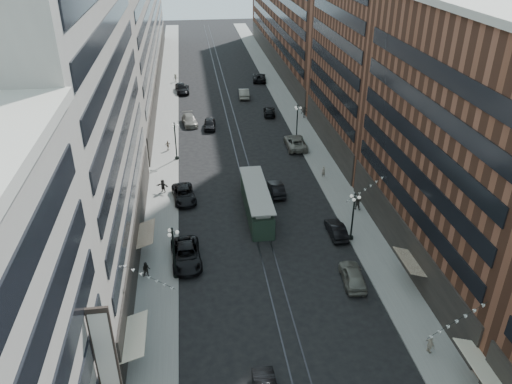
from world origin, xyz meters
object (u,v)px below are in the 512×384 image
lamppost_sw_far (174,251)px  car_8 (190,120)px  pedestrian_8 (323,172)px  car_extra_1 (259,77)px  streetcar (256,202)px  pedestrian_9 (304,112)px  pedestrian_2 (146,270)px  pedestrian_extra_0 (176,78)px  lamppost_sw_mid (175,140)px  car_extra_2 (183,90)px  pedestrian_5 (163,186)px  pedestrian_4 (430,345)px  car_13 (210,124)px  pedestrian_6 (168,145)px  car_11 (295,142)px  car_10 (336,230)px  car_9 (181,88)px  lamppost_se_far (353,215)px  car_2 (186,255)px  car_12 (269,111)px  car_4 (353,275)px  pedestrian_7 (357,202)px  car_extra_0 (277,189)px  lamppost_se_mid (297,121)px  car_7 (184,194)px

lamppost_sw_far → car_8: size_ratio=1.04×
pedestrian_8 → car_extra_1: (-1.94, 46.25, -0.13)m
streetcar → pedestrian_9: bearing=67.6°
pedestrian_2 → pedestrian_extra_0: size_ratio=0.95×
lamppost_sw_mid → car_extra_2: 31.66m
lamppost_sw_mid → pedestrian_5: lamppost_sw_mid is taller
pedestrian_4 → car_13: bearing=-2.3°
pedestrian_6 → pedestrian_8: size_ratio=0.95×
car_11 → pedestrian_6: bearing=-3.0°
car_10 → car_9: bearing=-74.0°
car_extra_2 → lamppost_se_far: bearing=-72.5°
car_2 → car_10: size_ratio=1.39×
lamppost_sw_mid → car_extra_2: (1.14, 31.55, -2.39)m
pedestrian_4 → car_11: 41.33m
pedestrian_4 → pedestrian_8: 30.85m
car_12 → lamppost_sw_far: bearing=76.7°
car_13 → pedestrian_8: pedestrian_8 is taller
car_12 → pedestrian_extra_0: pedestrian_extra_0 is taller
car_9 → pedestrian_8: (18.37, -40.51, 0.05)m
car_4 → car_12: bearing=-84.6°
lamppost_sw_far → car_11: size_ratio=0.89×
car_11 → pedestrian_7: bearing=100.9°
pedestrian_5 → car_extra_0: size_ratio=0.37×
lamppost_se_mid → pedestrian_8: lamppost_se_mid is taller
lamppost_sw_mid → pedestrian_4: (19.69, -39.26, -2.18)m
pedestrian_7 → lamppost_se_far: bearing=97.8°
streetcar → car_13: streetcar is taller
car_7 → car_12: (15.10, 28.51, -0.07)m
pedestrian_4 → car_8: size_ratio=0.29×
pedestrian_8 → car_extra_2: (-18.03, 39.97, -0.22)m
pedestrian_5 → pedestrian_9: (23.36, 23.91, 0.09)m
car_11 → lamppost_sw_far: bearing=59.6°
car_2 → pedestrian_5: size_ratio=3.65×
car_7 → car_11: size_ratio=0.89×
car_9 → pedestrian_7: size_ratio=2.71×
car_7 → pedestrian_6: bearing=91.2°
lamppost_sw_far → streetcar: bearing=49.5°
lamppost_sw_far → car_7: lamppost_sw_far is taller
car_9 → car_8: bearing=-93.2°
car_13 → car_10: bearing=-66.8°
pedestrian_2 → pedestrian_6: pedestrian_2 is taller
pedestrian_2 → pedestrian_9: bearing=61.6°
lamppost_se_far → car_12: (-2.40, 39.65, -2.40)m
car_7 → car_4: bearing=-56.4°
car_extra_1 → pedestrian_extra_0: bearing=2.0°
car_8 → car_9: 18.25m
car_10 → pedestrian_4: bearing=97.8°
car_7 → streetcar: bearing=-34.8°
car_11 → car_extra_2: 33.81m
lamppost_sw_mid → car_13: size_ratio=1.20×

